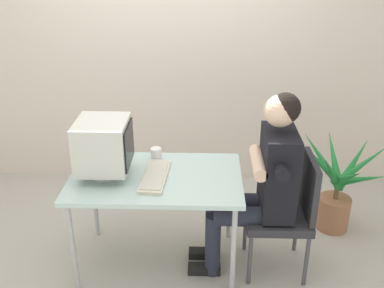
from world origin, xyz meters
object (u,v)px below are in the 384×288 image
object	(u,v)px
person_seated	(263,178)
potted_plant	(338,187)
crt_monitor	(104,145)
keyboard	(156,176)
office_chair	(287,208)
desk	(156,183)
desk_mug	(156,154)

from	to	relation	value
person_seated	potted_plant	size ratio (longest dim) A/B	1.66
person_seated	crt_monitor	bearing A→B (deg)	177.90
crt_monitor	person_seated	distance (m)	1.11
keyboard	office_chair	distance (m)	0.96
crt_monitor	keyboard	distance (m)	0.42
desk	potted_plant	distance (m)	1.54
keyboard	person_seated	size ratio (longest dim) A/B	0.36
office_chair	person_seated	bearing A→B (deg)	180.00
keyboard	office_chair	size ratio (longest dim) A/B	0.54
desk	keyboard	bearing A→B (deg)	-83.56
desk	person_seated	bearing A→B (deg)	-2.95
person_seated	desk_mug	world-z (taller)	person_seated
crt_monitor	potted_plant	world-z (taller)	crt_monitor
desk	crt_monitor	world-z (taller)	crt_monitor
desk	office_chair	bearing A→B (deg)	-2.35
crt_monitor	desk_mug	size ratio (longest dim) A/B	4.41
keyboard	desk	bearing A→B (deg)	96.44
crt_monitor	person_seated	world-z (taller)	person_seated
potted_plant	desk_mug	bearing A→B (deg)	-171.45
keyboard	desk_mug	size ratio (longest dim) A/B	5.26
desk	person_seated	distance (m)	0.75
desk	desk_mug	xyz separation A→B (m)	(-0.02, 0.26, 0.10)
desk	crt_monitor	distance (m)	0.45
person_seated	desk_mug	distance (m)	0.82
desk	keyboard	world-z (taller)	keyboard
crt_monitor	keyboard	bearing A→B (deg)	-4.94
office_chair	potted_plant	size ratio (longest dim) A/B	1.10
keyboard	potted_plant	world-z (taller)	potted_plant
person_seated	potted_plant	xyz separation A→B (m)	(0.70, 0.52, -0.36)
crt_monitor	desk_mug	distance (m)	0.46
person_seated	desk_mug	size ratio (longest dim) A/B	14.78
desk	potted_plant	bearing A→B (deg)	18.46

